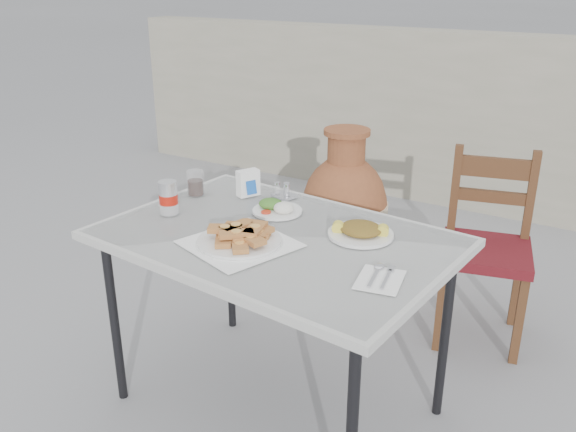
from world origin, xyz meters
The scene contains 13 objects.
ground centered at (0.00, 0.00, 0.00)m, with size 80.00×80.00×0.00m, color gray.
cafe_table centered at (-0.17, -0.07, 0.68)m, with size 1.27×0.92×0.73m.
pide_plate centered at (-0.23, -0.20, 0.76)m, with size 0.41×0.41×0.07m.
salad_rice_plate centered at (-0.28, 0.11, 0.74)m, with size 0.19×0.19×0.05m.
salad_chopped_plate centered at (0.09, 0.07, 0.75)m, with size 0.23×0.23×0.05m.
soda_can centered at (-0.62, -0.11, 0.79)m, with size 0.07×0.07×0.13m.
cola_glass centered at (-0.67, 0.11, 0.77)m, with size 0.07×0.07×0.10m.
napkin_holder centered at (-0.47, 0.20, 0.78)m, with size 0.08×0.10×0.11m.
condiment_caddy centered at (-0.34, 0.26, 0.75)m, with size 0.10×0.09×0.06m.
cutlery_napkin centered at (0.27, -0.19, 0.73)m, with size 0.16×0.19×0.01m.
chair centered at (0.35, 0.85, 0.44)m, with size 0.46×0.46×0.86m.
terracotta_urn centered at (-0.46, 1.08, 0.38)m, with size 0.47×0.47×0.82m.
back_wall centered at (0.00, 2.50, 0.60)m, with size 6.00×0.25×1.20m, color gray.
Camera 1 is at (0.86, -1.70, 1.58)m, focal length 38.00 mm.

